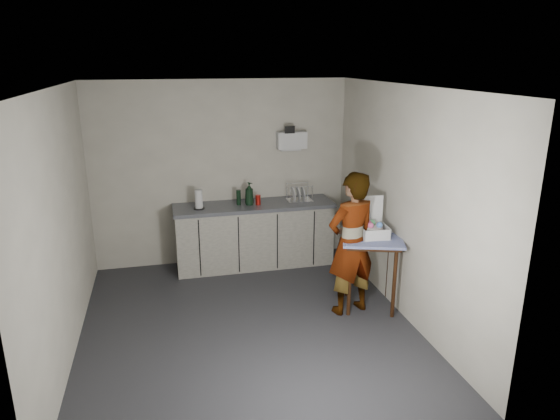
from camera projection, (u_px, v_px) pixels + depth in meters
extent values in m
plane|color=#28282D|center=(248.00, 326.00, 5.57)|extent=(4.00, 4.00, 0.00)
cube|color=beige|center=(222.00, 174.00, 7.04)|extent=(3.60, 0.02, 2.60)
cube|color=beige|center=(403.00, 204.00, 5.59)|extent=(0.02, 4.00, 2.60)
cube|color=beige|center=(62.00, 228.00, 4.80)|extent=(0.02, 4.00, 2.60)
cube|color=white|center=(243.00, 87.00, 4.82)|extent=(3.60, 4.00, 0.01)
cube|color=black|center=(255.00, 261.00, 7.23)|extent=(2.20, 0.52, 0.08)
cube|color=beige|center=(254.00, 236.00, 7.12)|extent=(2.20, 0.58, 0.86)
cube|color=#46474F|center=(254.00, 206.00, 6.99)|extent=(2.24, 0.62, 0.05)
cube|color=black|center=(200.00, 248.00, 6.67)|extent=(0.02, 0.01, 0.80)
cube|color=black|center=(239.00, 245.00, 6.79)|extent=(0.02, 0.01, 0.80)
cube|color=black|center=(277.00, 242.00, 6.91)|extent=(0.01, 0.01, 0.80)
cube|color=black|center=(314.00, 238.00, 7.03)|extent=(0.02, 0.01, 0.80)
cube|color=white|center=(292.00, 140.00, 7.07)|extent=(0.42, 0.16, 0.24)
cube|color=white|center=(291.00, 149.00, 7.16)|extent=(0.30, 0.06, 0.04)
cube|color=black|center=(290.00, 130.00, 6.93)|extent=(0.14, 0.02, 0.10)
cylinder|color=black|center=(349.00, 283.00, 5.70)|extent=(0.04, 0.04, 0.82)
cylinder|color=black|center=(394.00, 284.00, 5.65)|extent=(0.04, 0.04, 0.82)
cylinder|color=black|center=(348.00, 265.00, 6.18)|extent=(0.04, 0.04, 0.82)
cylinder|color=black|center=(389.00, 267.00, 6.13)|extent=(0.04, 0.04, 0.82)
cube|color=black|center=(372.00, 240.00, 5.79)|extent=(0.76, 0.76, 0.04)
cube|color=#192D99|center=(372.00, 238.00, 5.78)|extent=(0.87, 0.87, 0.03)
imported|color=#B2A593|center=(351.00, 244.00, 5.67)|extent=(0.70, 0.55, 1.68)
imported|color=black|center=(249.00, 194.00, 6.89)|extent=(0.17, 0.17, 0.32)
cylinder|color=red|center=(258.00, 200.00, 6.93)|extent=(0.07, 0.07, 0.14)
cylinder|color=black|center=(239.00, 197.00, 6.91)|extent=(0.06, 0.06, 0.21)
cylinder|color=black|center=(199.00, 208.00, 6.75)|extent=(0.15, 0.15, 0.01)
cylinder|color=white|center=(199.00, 199.00, 6.71)|extent=(0.10, 0.10, 0.25)
cube|color=white|center=(299.00, 200.00, 7.13)|extent=(0.35, 0.26, 0.02)
cylinder|color=white|center=(291.00, 195.00, 6.95)|extent=(0.01, 0.01, 0.23)
cylinder|color=white|center=(312.00, 193.00, 7.02)|extent=(0.01, 0.01, 0.23)
cylinder|color=white|center=(287.00, 191.00, 7.16)|extent=(0.01, 0.01, 0.23)
cylinder|color=white|center=(308.00, 189.00, 7.23)|extent=(0.01, 0.01, 0.23)
cylinder|color=white|center=(294.00, 193.00, 7.08)|extent=(0.04, 0.19, 0.19)
cylinder|color=white|center=(298.00, 193.00, 7.09)|extent=(0.04, 0.19, 0.19)
cylinder|color=white|center=(303.00, 193.00, 7.11)|extent=(0.04, 0.19, 0.19)
cube|color=white|center=(373.00, 236.00, 5.78)|extent=(0.34, 0.34, 0.01)
cube|color=white|center=(378.00, 235.00, 5.61)|extent=(0.31, 0.03, 0.12)
cube|color=white|center=(369.00, 226.00, 5.90)|extent=(0.31, 0.03, 0.12)
cube|color=white|center=(361.00, 231.00, 5.73)|extent=(0.03, 0.31, 0.12)
cube|color=white|center=(386.00, 230.00, 5.78)|extent=(0.03, 0.31, 0.12)
cube|color=white|center=(370.00, 209.00, 5.85)|extent=(0.32, 0.04, 0.32)
cylinder|color=white|center=(373.00, 231.00, 5.76)|extent=(0.21, 0.21, 0.12)
sphere|color=pink|center=(370.00, 225.00, 5.69)|extent=(0.07, 0.07, 0.07)
sphere|color=#5D9AFF|center=(379.00, 225.00, 5.70)|extent=(0.07, 0.07, 0.07)
sphere|color=#5BDE7B|center=(372.00, 223.00, 5.78)|extent=(0.07, 0.07, 0.07)
sphere|color=pink|center=(369.00, 223.00, 5.77)|extent=(0.07, 0.07, 0.07)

